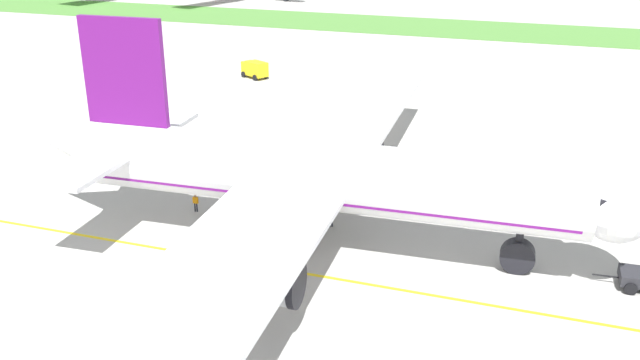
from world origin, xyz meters
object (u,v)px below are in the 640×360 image
Objects in this scene: ground_crew_wingwalker_port at (331,215)px; ground_crew_marshaller_front at (345,195)px; service_truck_catering_van at (255,69)px; ground_crew_wingwalker_starboard at (196,201)px; airliner_foreground at (316,176)px.

ground_crew_wingwalker_port is 1.09× the size of ground_crew_marshaller_front.
service_truck_catering_van reaches higher than ground_crew_wingwalker_port.
ground_crew_marshaller_front is 13.43m from ground_crew_wingwalker_starboard.
service_truck_catering_van is (-27.57, 42.18, 0.50)m from ground_crew_marshaller_front.
service_truck_catering_van is at bearing 123.17° from ground_crew_marshaller_front.
airliner_foreground reaches higher than service_truck_catering_van.
ground_crew_wingwalker_port reaches higher than ground_crew_marshaller_front.
airliner_foreground is 44.25× the size of ground_crew_wingwalker_port.
ground_crew_wingwalker_port is 12.40m from ground_crew_wingwalker_starboard.
airliner_foreground reaches higher than ground_crew_wingwalker_starboard.
ground_crew_wingwalker_starboard is at bearing -72.17° from service_truck_catering_van.
ground_crew_wingwalker_port is 54.48m from service_truck_catering_van.
ground_crew_wingwalker_starboard is 50.23m from service_truck_catering_van.
airliner_foreground is 46.79× the size of ground_crew_wingwalker_starboard.
ground_crew_marshaller_front is 0.97× the size of ground_crew_wingwalker_starboard.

